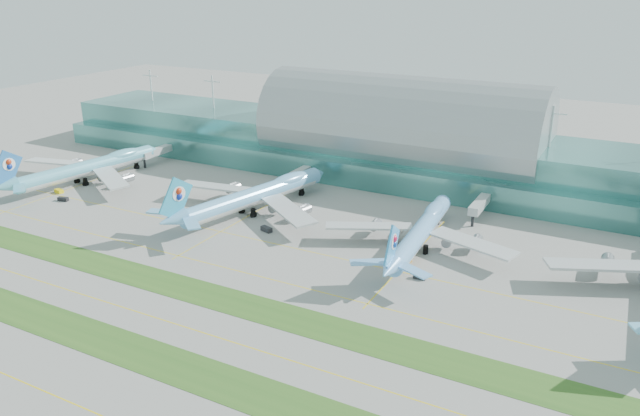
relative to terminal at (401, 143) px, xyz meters
The scene contains 17 objects.
ground 129.58m from the terminal, 90.00° to the right, with size 700.00×700.00×0.00m, color gray.
terminal is the anchor object (origin of this frame).
grass_strip_near 157.43m from the terminal, 90.00° to the right, with size 420.00×12.00×0.08m, color #2D591E.
grass_strip_far 127.58m from the terminal, 90.00° to the right, with size 420.00×12.00×0.08m, color #2D591E.
taxiline_a 177.36m from the terminal, 90.00° to the right, with size 420.00×0.35×0.01m, color yellow.
taxiline_b 143.50m from the terminal, 90.00° to the right, with size 420.00×0.35×0.01m, color yellow.
taxiline_c 111.70m from the terminal, 90.01° to the right, with size 420.00×0.35×0.01m, color yellow.
taxiline_d 89.92m from the terminal, 90.01° to the right, with size 420.00×0.35×0.01m, color yellow.
airliner_a 132.39m from the terminal, 148.04° to the right, with size 67.00×76.79×21.19m.
airliner_b 73.68m from the terminal, 114.42° to the right, with size 67.74×78.12×21.75m.
airliner_c 77.49m from the terminal, 63.81° to the right, with size 62.24×70.82×19.48m.
gse_a 142.13m from the terminal, 142.29° to the right, with size 3.70×2.04×1.48m, color yellow.
gse_b 138.86m from the terminal, 138.03° to the right, with size 4.11×1.72×1.48m, color black.
gse_c 102.18m from the terminal, 120.56° to the right, with size 2.73×1.42×1.36m, color black.
gse_d 84.05m from the terminal, 101.62° to the right, with size 4.24×1.87×1.64m, color black.
gse_e 88.87m from the terminal, 67.51° to the right, with size 3.60×1.71×1.39m, color orange.
gse_f 100.31m from the terminal, 65.43° to the right, with size 3.53×1.54×1.43m, color black.
Camera 1 is at (91.64, -116.96, 82.04)m, focal length 35.00 mm.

